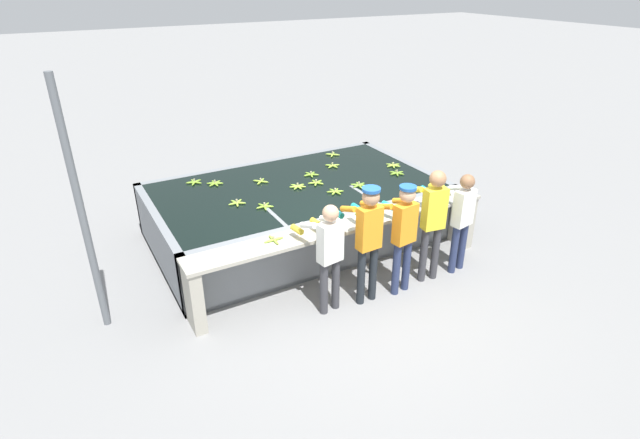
{
  "coord_description": "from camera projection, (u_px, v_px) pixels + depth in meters",
  "views": [
    {
      "loc": [
        -3.39,
        -5.04,
        4.11
      ],
      "look_at": [
        0.0,
        1.01,
        0.65
      ],
      "focal_mm": 28.0,
      "sensor_mm": 36.0,
      "label": 1
    }
  ],
  "objects": [
    {
      "name": "banana_bunch_ledge_1",
      "position": [
        363.0,
        216.0,
        7.19
      ],
      "size": [
        0.26,
        0.26,
        0.08
      ],
      "color": "#7FAD33",
      "rests_on": "work_ledge"
    },
    {
      "name": "banana_bunch_floating_11",
      "position": [
        316.0,
        183.0,
        8.32
      ],
      "size": [
        0.28,
        0.26,
        0.08
      ],
      "color": "#8CB738",
      "rests_on": "wash_tank"
    },
    {
      "name": "banana_bunch_floating_1",
      "position": [
        335.0,
        192.0,
        7.99
      ],
      "size": [
        0.27,
        0.28,
        0.08
      ],
      "color": "#7FAD33",
      "rests_on": "wash_tank"
    },
    {
      "name": "worker_1",
      "position": [
        368.0,
        234.0,
        6.52
      ],
      "size": [
        0.42,
        0.73,
        1.7
      ],
      "color": "#1E2328",
      "rests_on": "ground"
    },
    {
      "name": "banana_bunch_floating_9",
      "position": [
        194.0,
        182.0,
        8.34
      ],
      "size": [
        0.28,
        0.27,
        0.08
      ],
      "color": "#7FAD33",
      "rests_on": "wash_tank"
    },
    {
      "name": "banana_bunch_floating_2",
      "position": [
        298.0,
        186.0,
        8.18
      ],
      "size": [
        0.28,
        0.27,
        0.08
      ],
      "color": "#93BC3D",
      "rests_on": "wash_tank"
    },
    {
      "name": "worker_3",
      "position": [
        432.0,
        215.0,
        7.01
      ],
      "size": [
        0.47,
        0.74,
        1.72
      ],
      "color": "#38383D",
      "rests_on": "ground"
    },
    {
      "name": "banana_bunch_floating_3",
      "position": [
        397.0,
        173.0,
        8.72
      ],
      "size": [
        0.28,
        0.26,
        0.08
      ],
      "color": "#75A333",
      "rests_on": "wash_tank"
    },
    {
      "name": "ground_plane",
      "position": [
        354.0,
        287.0,
        7.25
      ],
      "size": [
        80.0,
        80.0,
        0.0
      ],
      "primitive_type": "plane",
      "color": "gray",
      "rests_on": "ground"
    },
    {
      "name": "banana_bunch_floating_0",
      "position": [
        311.0,
        174.0,
        8.66
      ],
      "size": [
        0.27,
        0.28,
        0.08
      ],
      "color": "#7FAD33",
      "rests_on": "wash_tank"
    },
    {
      "name": "banana_bunch_floating_7",
      "position": [
        215.0,
        183.0,
        8.3
      ],
      "size": [
        0.26,
        0.28,
        0.08
      ],
      "color": "#7FAD33",
      "rests_on": "wash_tank"
    },
    {
      "name": "work_ledge",
      "position": [
        347.0,
        240.0,
        7.13
      ],
      "size": [
        4.7,
        0.45,
        0.93
      ],
      "color": "#A8A393",
      "rests_on": "ground"
    },
    {
      "name": "banana_bunch_floating_13",
      "position": [
        393.0,
        165.0,
        9.07
      ],
      "size": [
        0.28,
        0.26,
        0.08
      ],
      "color": "#9EC642",
      "rests_on": "wash_tank"
    },
    {
      "name": "worker_2",
      "position": [
        403.0,
        229.0,
        6.75
      ],
      "size": [
        0.46,
        0.73,
        1.62
      ],
      "color": "navy",
      "rests_on": "ground"
    },
    {
      "name": "banana_bunch_floating_5",
      "position": [
        332.0,
        166.0,
        9.05
      ],
      "size": [
        0.27,
        0.28,
        0.08
      ],
      "color": "#93BC3D",
      "rests_on": "wash_tank"
    },
    {
      "name": "banana_bunch_floating_6",
      "position": [
        237.0,
        203.0,
        7.6
      ],
      "size": [
        0.27,
        0.28,
        0.08
      ],
      "color": "#93BC3D",
      "rests_on": "wash_tank"
    },
    {
      "name": "worker_0",
      "position": [
        328.0,
        249.0,
        6.38
      ],
      "size": [
        0.47,
        0.73,
        1.56
      ],
      "color": "#38383D",
      "rests_on": "ground"
    },
    {
      "name": "banana_bunch_floating_12",
      "position": [
        261.0,
        181.0,
        8.37
      ],
      "size": [
        0.23,
        0.23,
        0.08
      ],
      "color": "#93BC3D",
      "rests_on": "wash_tank"
    },
    {
      "name": "worker_4",
      "position": [
        461.0,
        214.0,
        7.29
      ],
      "size": [
        0.48,
        0.74,
        1.56
      ],
      "color": "navy",
      "rests_on": "ground"
    },
    {
      "name": "wash_tank",
      "position": [
        296.0,
        211.0,
        8.47
      ],
      "size": [
        4.7,
        2.77,
        0.93
      ],
      "color": "gray",
      "rests_on": "ground"
    },
    {
      "name": "banana_bunch_floating_10",
      "position": [
        333.0,
        154.0,
        9.6
      ],
      "size": [
        0.23,
        0.23,
        0.08
      ],
      "color": "#9EC642",
      "rests_on": "wash_tank"
    },
    {
      "name": "banana_bunch_floating_8",
      "position": [
        359.0,
        185.0,
        8.23
      ],
      "size": [
        0.28,
        0.28,
        0.08
      ],
      "color": "#75A333",
      "rests_on": "wash_tank"
    },
    {
      "name": "banana_bunch_ledge_0",
      "position": [
        274.0,
        240.0,
        6.54
      ],
      "size": [
        0.28,
        0.28,
        0.08
      ],
      "color": "#9EC642",
      "rests_on": "work_ledge"
    },
    {
      "name": "support_post_left",
      "position": [
        82.0,
        213.0,
        5.78
      ],
      "size": [
        0.09,
        0.09,
        3.2
      ],
      "color": "slate",
      "rests_on": "ground"
    },
    {
      "name": "knife_0",
      "position": [
        401.0,
        212.0,
        7.33
      ],
      "size": [
        0.22,
        0.3,
        0.02
      ],
      "color": "silver",
      "rests_on": "work_ledge"
    },
    {
      "name": "banana_bunch_floating_4",
      "position": [
        265.0,
        206.0,
        7.49
      ],
      "size": [
        0.27,
        0.28,
        0.08
      ],
      "color": "#7FAD33",
      "rests_on": "wash_tank"
    }
  ]
}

